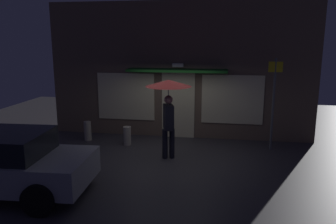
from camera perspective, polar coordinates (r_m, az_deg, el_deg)
ground_plane at (r=9.55m, az=-0.14°, el=-7.88°), size 18.00×18.00×0.00m
building_facade at (r=11.33m, az=1.87°, el=6.84°), size 8.84×1.00×4.49m
person_with_umbrella at (r=9.15m, az=0.08°, el=2.74°), size 1.25×1.25×2.21m
street_sign_post at (r=10.43m, az=17.36°, el=2.06°), size 0.40×0.07×2.74m
sidewalk_bollard at (r=10.73m, az=-6.89°, el=-4.02°), size 0.24×0.24×0.59m
sidewalk_bollard_2 at (r=11.45m, az=-13.40°, el=-3.13°), size 0.23×0.23×0.63m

